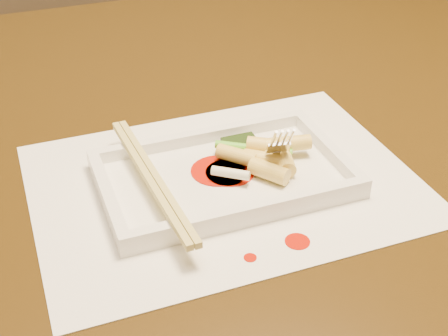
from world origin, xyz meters
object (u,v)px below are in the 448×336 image
object	(u,v)px
placemat	(224,183)
table	(213,173)
chopstick_a	(148,178)
plate_base	(224,179)
fork	(280,95)

from	to	relation	value
placemat	table	bearing A→B (deg)	74.49
table	chopstick_a	bearing A→B (deg)	-128.05
plate_base	chopstick_a	xyz separation A→B (m)	(-0.08, 0.00, 0.02)
table	fork	size ratio (longest dim) A/B	10.00
table	plate_base	size ratio (longest dim) A/B	5.38
table	fork	bearing A→B (deg)	-80.19
plate_base	placemat	bearing A→B (deg)	0.00
placemat	chopstick_a	world-z (taller)	chopstick_a
chopstick_a	fork	size ratio (longest dim) A/B	1.66
fork	chopstick_a	bearing A→B (deg)	-173.25
placemat	fork	bearing A→B (deg)	14.42
fork	plate_base	bearing A→B (deg)	-165.58
placemat	fork	world-z (taller)	fork
table	chopstick_a	distance (m)	0.24
plate_base	table	bearing A→B (deg)	74.49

